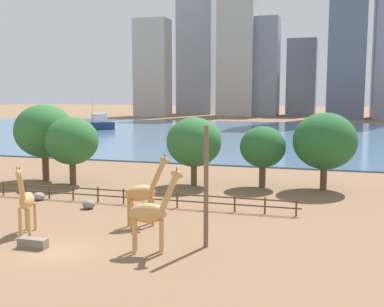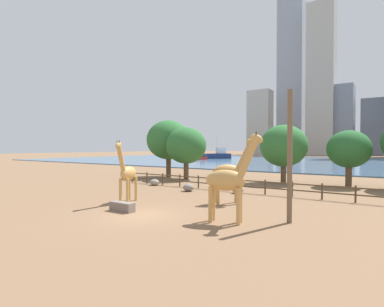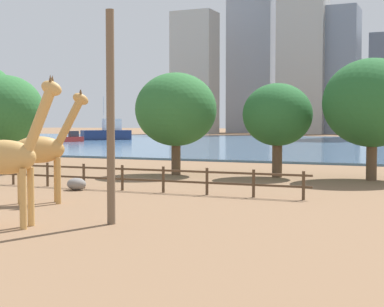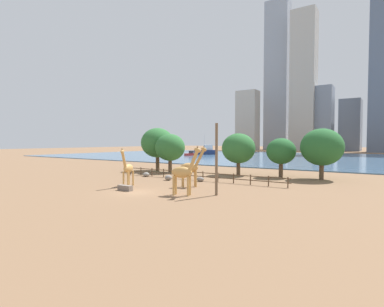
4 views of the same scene
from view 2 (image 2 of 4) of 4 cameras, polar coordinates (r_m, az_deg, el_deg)
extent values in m
plane|color=brown|center=(94.20, 26.42, -1.45)|extent=(400.00, 400.00, 0.00)
cube|color=#476B8C|center=(91.23, 26.17, -1.47)|extent=(180.00, 86.00, 0.20)
cylinder|color=tan|center=(16.94, 9.18, -9.54)|extent=(0.28, 0.28, 1.99)
cylinder|color=tan|center=(16.34, 8.82, -9.93)|extent=(0.28, 0.28, 1.99)
cylinder|color=tan|center=(17.26, 4.07, -9.33)|extent=(0.28, 0.28, 1.99)
cylinder|color=tan|center=(16.67, 3.52, -9.70)|extent=(0.28, 0.28, 1.99)
ellipsoid|color=tan|center=(16.59, 6.39, -5.08)|extent=(2.35, 1.43, 1.15)
cylinder|color=tan|center=(16.28, 10.68, -0.81)|extent=(1.22, 0.65, 2.17)
ellipsoid|color=tan|center=(16.22, 12.16, 2.77)|extent=(0.90, 0.57, 0.70)
cone|color=brown|center=(16.32, 12.20, 3.94)|extent=(0.13, 0.13, 0.21)
cone|color=brown|center=(16.14, 12.13, 3.97)|extent=(0.13, 0.13, 0.21)
cylinder|color=#C18C47|center=(22.80, 8.35, -6.78)|extent=(0.32, 0.32, 1.97)
cylinder|color=#C18C47|center=(22.22, 8.82, -6.99)|extent=(0.32, 0.32, 1.97)
cylinder|color=#C18C47|center=(22.40, 4.59, -6.91)|extent=(0.32, 0.32, 1.97)
cylinder|color=#C18C47|center=(21.81, 4.96, -7.13)|extent=(0.32, 0.32, 1.97)
ellipsoid|color=#C18C47|center=(22.15, 6.70, -3.54)|extent=(2.19, 2.13, 1.14)
cylinder|color=#C18C47|center=(22.47, 9.93, -0.41)|extent=(1.19, 1.14, 2.11)
ellipsoid|color=#C18C47|center=(22.62, 11.11, 2.06)|extent=(0.85, 0.83, 0.73)
cone|color=brown|center=(22.71, 11.04, 2.90)|extent=(0.15, 0.15, 0.21)
cone|color=brown|center=(22.55, 11.19, 2.91)|extent=(0.15, 0.15, 0.21)
cylinder|color=tan|center=(22.58, -12.19, -7.03)|extent=(0.27, 0.27, 1.85)
cylinder|color=tan|center=(22.84, -13.48, -6.94)|extent=(0.27, 0.27, 1.85)
cylinder|color=tan|center=(23.85, -10.63, -6.58)|extent=(0.27, 0.27, 1.85)
cylinder|color=tan|center=(24.10, -11.87, -6.51)|extent=(0.27, 0.27, 1.85)
ellipsoid|color=tan|center=(23.20, -12.04, -3.71)|extent=(1.45, 2.20, 1.07)
cylinder|color=tan|center=(22.12, -13.38, -0.94)|extent=(0.67, 1.11, 2.02)
ellipsoid|color=tan|center=(21.77, -13.86, 1.53)|extent=(0.57, 0.84, 0.64)
cone|color=brown|center=(21.74, -13.67, 2.35)|extent=(0.12, 0.12, 0.19)
cone|color=brown|center=(21.82, -14.05, 2.34)|extent=(0.12, 0.12, 0.19)
cylinder|color=brown|center=(17.16, 18.12, -0.53)|extent=(0.28, 0.28, 7.29)
ellipsoid|color=gray|center=(27.29, 8.74, -6.88)|extent=(1.02, 0.84, 0.63)
ellipsoid|color=gray|center=(32.93, -7.15, -5.46)|extent=(1.10, 0.89, 0.67)
ellipsoid|color=gray|center=(28.32, -0.69, -6.49)|extent=(1.05, 0.96, 0.72)
cube|color=#72665B|center=(20.15, -13.16, -9.84)|extent=(1.80, 0.60, 0.60)
cylinder|color=#4C3826|center=(36.20, -11.30, -4.37)|extent=(0.14, 0.14, 1.30)
cylinder|color=#4C3826|center=(34.59, -8.58, -4.62)|extent=(0.14, 0.14, 1.30)
cylinder|color=#4C3826|center=(33.05, -5.60, -4.88)|extent=(0.14, 0.14, 1.30)
cylinder|color=#4C3826|center=(31.62, -2.34, -5.15)|extent=(0.14, 0.14, 1.30)
cylinder|color=#4C3826|center=(30.30, 1.22, -5.43)|extent=(0.14, 0.14, 1.30)
cylinder|color=#4C3826|center=(29.11, 5.09, -5.71)|extent=(0.14, 0.14, 1.30)
cylinder|color=#4C3826|center=(28.05, 9.27, -5.98)|extent=(0.14, 0.14, 1.30)
cylinder|color=#4C3826|center=(27.16, 13.76, -6.23)|extent=(0.14, 0.14, 1.30)
cylinder|color=#4C3826|center=(26.45, 18.53, -6.46)|extent=(0.14, 0.14, 1.30)
cylinder|color=#4C3826|center=(25.92, 23.53, -6.65)|extent=(0.14, 0.14, 1.30)
cylinder|color=#4C3826|center=(25.60, 28.70, -6.80)|extent=(0.14, 0.14, 1.30)
cube|color=#4C3826|center=(28.43, 7.47, -4.95)|extent=(26.10, 0.08, 0.10)
cube|color=#4C3826|center=(28.49, 7.46, -5.99)|extent=(26.10, 0.08, 0.10)
cylinder|color=brown|center=(35.79, 27.67, -3.82)|extent=(0.63, 0.63, 2.20)
ellipsoid|color=#26602D|center=(35.67, 27.71, 0.76)|extent=(4.40, 4.40, 3.96)
cylinder|color=brown|center=(42.06, -4.49, -2.59)|extent=(0.68, 0.68, 2.75)
ellipsoid|color=#2D6B33|center=(41.98, -4.50, 2.61)|extent=(6.09, 6.09, 5.48)
cylinder|color=brown|center=(38.86, -1.13, -3.23)|extent=(0.64, 0.64, 2.29)
ellipsoid|color=#2D6B33|center=(38.75, -1.13, 1.55)|extent=(5.24, 5.24, 4.72)
cylinder|color=brown|center=(36.19, 17.01, -3.71)|extent=(0.60, 0.60, 2.17)
ellipsoid|color=#2D6B33|center=(36.06, 17.04, 1.43)|extent=(5.38, 5.38, 4.84)
cube|color=navy|center=(105.30, 4.96, -0.48)|extent=(8.33, 8.56, 1.76)
cube|color=silver|center=(105.59, 5.53, 0.57)|extent=(3.70, 3.75, 2.11)
cylinder|color=silver|center=(105.13, 4.73, 1.67)|extent=(0.17, 0.17, 6.15)
cube|color=#B22D28|center=(95.59, 1.75, -0.93)|extent=(3.11, 4.30, 0.81)
cube|color=#333338|center=(95.83, 2.01, -0.39)|extent=(1.52, 1.75, 0.98)
cube|color=slate|center=(179.79, 31.30, 4.24)|extent=(10.65, 15.88, 28.50)
cube|color=#939EAD|center=(192.19, 18.35, 13.94)|extent=(14.48, 9.10, 93.48)
cube|color=gray|center=(176.37, 26.65, 5.65)|extent=(11.37, 11.84, 36.47)
cube|color=#B7B2A8|center=(177.27, 23.38, 12.78)|extent=(13.53, 10.74, 80.06)
cube|color=#B7B2A8|center=(171.04, 12.82, 5.73)|extent=(12.37, 8.65, 35.50)
camera|label=1|loc=(11.88, -157.99, 24.40)|focal=45.00mm
camera|label=3|loc=(5.80, 131.88, -7.10)|focal=55.00mm
camera|label=4|loc=(14.05, 169.42, 4.32)|focal=28.00mm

